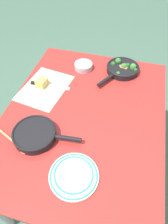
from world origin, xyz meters
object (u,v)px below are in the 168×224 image
wooden_spoon (9,138)px  skillet_broccoli (123,68)px  prep_bowl_steel (83,66)px  cheese_block (42,83)px  dinner_plate_stack (74,175)px  grater_knife (45,85)px  skillet_eggs (35,134)px

wooden_spoon → skillet_broccoli: bearing=78.5°
prep_bowl_steel → cheese_block: bearing=-40.9°
skillet_broccoli → dinner_plate_stack: bearing=23.0°
grater_knife → cheese_block: size_ratio=3.21×
skillet_eggs → prep_bowl_steel: (-0.66, 0.09, -0.01)m
cheese_block → wooden_spoon: bearing=-0.9°
skillet_eggs → prep_bowl_steel: 0.67m
skillet_eggs → grater_knife: size_ratio=1.37×
wooden_spoon → grater_knife: (-0.45, 0.02, 0.00)m
dinner_plate_stack → prep_bowl_steel: 0.84m
cheese_block → prep_bowl_steel: (-0.26, 0.22, -0.00)m
skillet_broccoli → wooden_spoon: 0.91m
grater_knife → wooden_spoon: bearing=-96.4°
prep_bowl_steel → skillet_broccoli: bearing=97.9°
wooden_spoon → prep_bowl_steel: size_ratio=2.82×
skillet_broccoli → wooden_spoon: skillet_broccoli is taller
skillet_broccoli → cheese_block: 0.59m
dinner_plate_stack → prep_bowl_steel: prep_bowl_steel is taller
skillet_eggs → grater_knife: bearing=100.6°
cheese_block → prep_bowl_steel: 0.34m
wooden_spoon → skillet_eggs: bearing=42.1°
skillet_eggs → grater_knife: skillet_eggs is taller
cheese_block → prep_bowl_steel: bearing=139.1°
cheese_block → dinner_plate_stack: (0.56, 0.40, -0.01)m
skillet_broccoli → dinner_plate_stack: skillet_broccoli is taller
skillet_broccoli → grater_knife: 0.58m
grater_knife → cheese_block: 0.02m
grater_knife → cheese_block: cheese_block is taller
skillet_broccoli → dinner_plate_stack: (0.86, -0.11, -0.02)m
skillet_broccoli → dinner_plate_stack: size_ratio=1.46×
skillet_broccoli → wooden_spoon: bearing=-4.4°
wooden_spoon → grater_knife: size_ratio=1.37×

